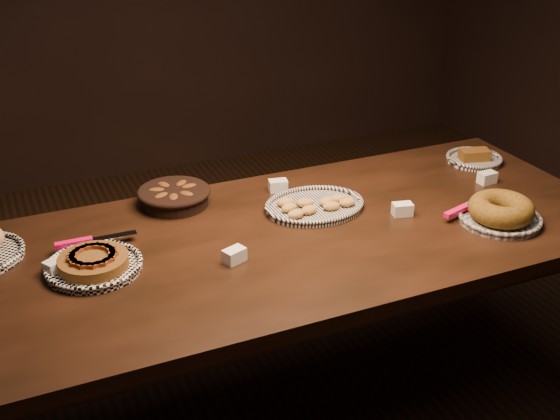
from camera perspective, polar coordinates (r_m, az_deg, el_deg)
name	(u,v)px	position (r m, az deg, el deg)	size (l,w,h in m)	color
ground	(285,404)	(2.83, 0.41, -15.50)	(5.00, 5.00, 0.00)	black
buffet_table	(286,253)	(2.43, 0.46, -3.52)	(2.40, 1.00, 0.75)	black
apple_tart_plate	(94,263)	(2.26, -14.91, -4.22)	(0.32, 0.31, 0.06)	white
madeleine_platter	(314,205)	(2.56, 2.81, 0.37)	(0.37, 0.30, 0.04)	black
bundt_cake_plate	(500,212)	(2.58, 17.47, -0.17)	(0.33, 0.30, 0.09)	black
croissant_basket	(174,195)	(2.62, -8.61, 1.21)	(0.32, 0.32, 0.07)	black
loaf_plate	(474,158)	(3.09, 15.51, 4.09)	(0.24, 0.24, 0.06)	black
tent_cards	(304,215)	(2.47, 1.93, -0.43)	(1.73, 0.50, 0.04)	white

